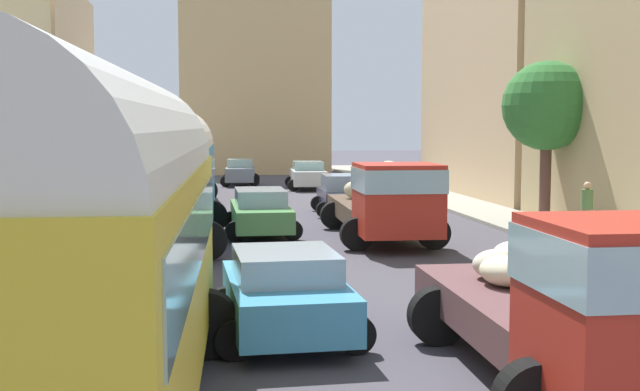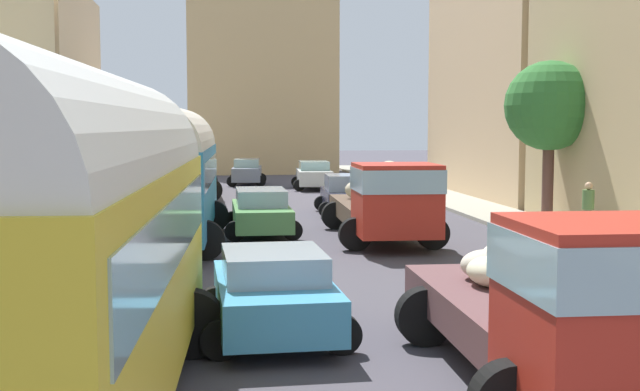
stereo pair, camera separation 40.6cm
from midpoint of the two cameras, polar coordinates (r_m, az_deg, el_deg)
name	(u,v)px [view 2 (the right image)]	position (r m, az deg, el deg)	size (l,w,h in m)	color
ground_plane	(302,218)	(29.24, -0.92, -1.61)	(154.00, 154.00, 0.00)	#45424B
sidewalk_left	(100,219)	(29.36, -15.14, -1.62)	(2.50, 70.00, 0.14)	#A39F8D
sidewalk_right	(492,213)	(30.85, 12.60, -1.25)	(2.50, 70.00, 0.14)	#9F9B8B
building_left_3	(15,99)	(34.79, -20.73, 6.49)	(5.49, 9.66, 8.92)	beige
building_right_3	(528,69)	(39.26, 14.98, 8.79)	(5.99, 13.75, 12.13)	#DAB688
distant_church	(262,65)	(57.56, -3.99, 9.31)	(10.33, 6.83, 21.25)	tan
parked_bus_0	(63,230)	(9.06, -16.71, -2.41)	(3.51, 8.91, 4.08)	gold
parked_bus_1	(169,169)	(22.82, -10.29, 1.89)	(3.39, 8.63, 3.93)	teal
parked_bus_2	(185,150)	(38.58, -9.36, 3.22)	(3.53, 9.45, 4.00)	yellow
cargo_truck_0	(569,302)	(10.26, 18.55, -7.26)	(3.20, 6.51, 2.41)	#B32A1D
cargo_truck_1	(386,200)	(23.00, 5.24, -0.31)	(3.14, 7.61, 2.37)	red
car_0	(344,195)	(30.36, 2.15, 0.07)	(2.27, 3.96, 1.52)	#1D1F30
car_1	(314,175)	(42.28, -0.16, 1.49)	(2.44, 4.14, 1.49)	silver
car_2	(274,292)	(12.86, -2.44, -6.96)	(2.48, 3.83, 1.40)	#4098C8
car_3	(261,211)	(24.73, -3.78, -1.15)	(2.32, 4.41, 1.43)	#50904A
car_4	(247,172)	(45.35, -5.01, 1.71)	(2.34, 3.98, 1.49)	gray
pedestrian_1	(588,208)	(24.27, 19.13, -0.85)	(0.41, 0.41, 1.77)	#6F7352
roadside_tree_2	(550,107)	(27.57, 16.56, 6.12)	(2.98, 2.98, 5.53)	brown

